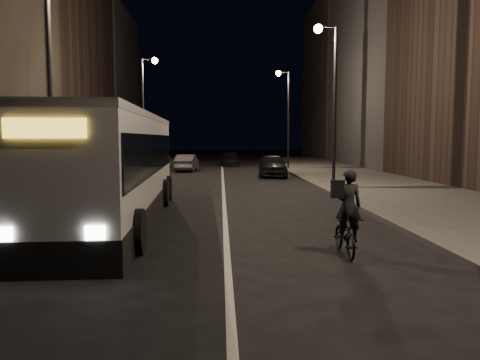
{
  "coord_description": "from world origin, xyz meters",
  "views": [
    {
      "loc": [
        -0.14,
        -11.46,
        2.7
      ],
      "look_at": [
        0.41,
        1.71,
        1.5
      ],
      "focal_mm": 35.0,
      "sensor_mm": 36.0,
      "label": 1
    }
  ],
  "objects": [
    {
      "name": "ground",
      "position": [
        0.0,
        0.0,
        0.0
      ],
      "size": [
        180.0,
        180.0,
        0.0
      ],
      "primitive_type": "plane",
      "color": "black",
      "rests_on": "ground"
    },
    {
      "name": "sidewalk_right",
      "position": [
        8.5,
        14.0,
        0.08
      ],
      "size": [
        7.0,
        70.0,
        0.16
      ],
      "primitive_type": "cube",
      "color": "#353533",
      "rests_on": "ground"
    },
    {
      "name": "sidewalk_left",
      "position": [
        -8.5,
        14.0,
        0.08
      ],
      "size": [
        7.0,
        70.0,
        0.16
      ],
      "primitive_type": "cube",
      "color": "#353533",
      "rests_on": "ground"
    },
    {
      "name": "building_row_right",
      "position": [
        16.0,
        27.5,
        10.5
      ],
      "size": [
        8.0,
        61.0,
        21.0
      ],
      "primitive_type": "cube",
      "color": "black",
      "rests_on": "ground"
    },
    {
      "name": "building_row_left",
      "position": [
        -16.0,
        28.5,
        11.0
      ],
      "size": [
        8.0,
        61.0,
        22.0
      ],
      "primitive_type": "cube",
      "color": "black",
      "rests_on": "ground"
    },
    {
      "name": "streetlight_right_mid",
      "position": [
        5.33,
        12.0,
        5.36
      ],
      "size": [
        1.2,
        0.44,
        8.12
      ],
      "color": "black",
      "rests_on": "sidewalk_right"
    },
    {
      "name": "streetlight_right_far",
      "position": [
        5.33,
        28.0,
        5.36
      ],
      "size": [
        1.2,
        0.44,
        8.12
      ],
      "color": "black",
      "rests_on": "sidewalk_right"
    },
    {
      "name": "streetlight_left_near",
      "position": [
        -5.33,
        4.0,
        5.36
      ],
      "size": [
        1.2,
        0.44,
        8.12
      ],
      "color": "black",
      "rests_on": "sidewalk_left"
    },
    {
      "name": "streetlight_left_far",
      "position": [
        -5.33,
        22.0,
        5.36
      ],
      "size": [
        1.2,
        0.44,
        8.12
      ],
      "color": "black",
      "rests_on": "sidewalk_left"
    },
    {
      "name": "city_bus",
      "position": [
        -3.6,
        3.71,
        1.88
      ],
      "size": [
        3.37,
        12.89,
        3.45
      ],
      "rotation": [
        0.0,
        0.0,
        0.04
      ],
      "color": "silver",
      "rests_on": "ground"
    },
    {
      "name": "cyclist_on_bicycle",
      "position": [
        2.73,
        -0.99,
        0.66
      ],
      "size": [
        0.63,
        1.74,
        1.99
      ],
      "rotation": [
        0.0,
        0.0,
        -0.02
      ],
      "color": "black",
      "rests_on": "ground"
    },
    {
      "name": "car_near",
      "position": [
        3.47,
        20.82,
        0.79
      ],
      "size": [
        2.16,
        4.74,
        1.58
      ],
      "primitive_type": "imported",
      "rotation": [
        0.0,
        0.0,
        -0.06
      ],
      "color": "black",
      "rests_on": "ground"
    },
    {
      "name": "car_mid",
      "position": [
        -2.85,
        26.31,
        0.68
      ],
      "size": [
        1.76,
        4.22,
        1.36
      ],
      "primitive_type": "imported",
      "rotation": [
        0.0,
        0.0,
        3.06
      ],
      "color": "#353437",
      "rests_on": "ground"
    },
    {
      "name": "car_far",
      "position": [
        0.8,
        33.9,
        0.64
      ],
      "size": [
        1.88,
        4.44,
        1.28
      ],
      "primitive_type": "imported",
      "rotation": [
        0.0,
        0.0,
        -0.02
      ],
      "color": "black",
      "rests_on": "ground"
    }
  ]
}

